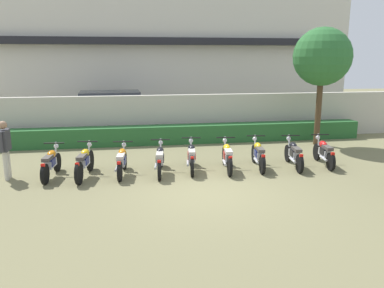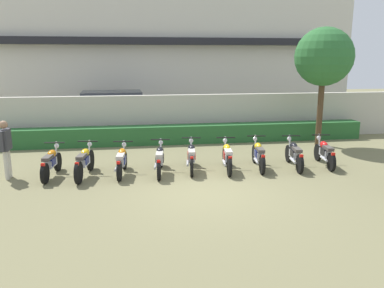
{
  "view_description": "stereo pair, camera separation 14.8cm",
  "coord_description": "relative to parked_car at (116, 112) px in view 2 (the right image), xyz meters",
  "views": [
    {
      "loc": [
        -1.92,
        -9.34,
        3.43
      ],
      "look_at": [
        0.0,
        2.21,
        0.79
      ],
      "focal_mm": 36.15,
      "sensor_mm": 36.0,
      "label": 1
    },
    {
      "loc": [
        -1.78,
        -9.36,
        3.43
      ],
      "look_at": [
        0.0,
        2.21,
        0.79
      ],
      "focal_mm": 36.15,
      "sensor_mm": 36.0,
      "label": 2
    }
  ],
  "objects": [
    {
      "name": "motorcycle_in_row_8",
      "position": [
        6.85,
        -6.98,
        -0.5
      ],
      "size": [
        0.6,
        1.81,
        0.94
      ],
      "rotation": [
        0.0,
        0.0,
        1.43
      ],
      "color": "black",
      "rests_on": "ground"
    },
    {
      "name": "motorcycle_in_row_2",
      "position": [
        0.42,
        -6.99,
        -0.5
      ],
      "size": [
        0.6,
        1.77,
        0.94
      ],
      "rotation": [
        0.0,
        0.0,
        1.46
      ],
      "color": "black",
      "rests_on": "ground"
    },
    {
      "name": "motorcycle_in_row_7",
      "position": [
        5.79,
        -7.02,
        -0.5
      ],
      "size": [
        0.6,
        1.88,
        0.94
      ],
      "rotation": [
        0.0,
        0.0,
        1.43
      ],
      "color": "black",
      "rests_on": "ground"
    },
    {
      "name": "tree_near_inspector",
      "position": [
        8.08,
        -4.06,
        2.49
      ],
      "size": [
        2.23,
        2.23,
        4.56
      ],
      "color": "#4C3823",
      "rests_on": "ground"
    },
    {
      "name": "motorcycle_in_row_1",
      "position": [
        -0.65,
        -7.03,
        -0.48
      ],
      "size": [
        0.6,
        1.96,
        0.98
      ],
      "rotation": [
        0.0,
        0.0,
        1.43
      ],
      "color": "black",
      "rests_on": "ground"
    },
    {
      "name": "motorcycle_in_row_6",
      "position": [
        4.65,
        -6.92,
        -0.49
      ],
      "size": [
        0.6,
        1.91,
        0.95
      ],
      "rotation": [
        0.0,
        0.0,
        1.43
      ],
      "color": "black",
      "rests_on": "ground"
    },
    {
      "name": "inspector_person",
      "position": [
        -2.83,
        -6.84,
        0.07
      ],
      "size": [
        0.23,
        0.68,
        1.69
      ],
      "color": "beige",
      "rests_on": "ground"
    },
    {
      "name": "hedge_row",
      "position": [
        2.58,
        -2.92,
        -0.57
      ],
      "size": [
        15.57,
        0.7,
        0.73
      ],
      "primitive_type": "cube",
      "color": "#28602D",
      "rests_on": "ground"
    },
    {
      "name": "motorcycle_in_row_0",
      "position": [
        -1.61,
        -6.9,
        -0.5
      ],
      "size": [
        0.6,
        1.81,
        0.95
      ],
      "rotation": [
        0.0,
        0.0,
        1.47
      ],
      "color": "black",
      "rests_on": "ground"
    },
    {
      "name": "motorcycle_in_row_5",
      "position": [
        3.61,
        -7.02,
        -0.49
      ],
      "size": [
        0.6,
        1.84,
        0.96
      ],
      "rotation": [
        0.0,
        0.0,
        1.45
      ],
      "color": "black",
      "rests_on": "ground"
    },
    {
      "name": "ground",
      "position": [
        2.58,
        -8.86,
        -0.94
      ],
      "size": [
        60.0,
        60.0,
        0.0
      ],
      "primitive_type": "plane",
      "color": "olive"
    },
    {
      "name": "compound_wall",
      "position": [
        2.58,
        -2.22,
        0.01
      ],
      "size": [
        19.47,
        0.3,
        1.9
      ],
      "primitive_type": "cube",
      "color": "#BCB7A8",
      "rests_on": "ground"
    },
    {
      "name": "motorcycle_in_row_4",
      "position": [
        2.52,
        -6.87,
        -0.49
      ],
      "size": [
        0.6,
        1.82,
        0.96
      ],
      "rotation": [
        0.0,
        0.0,
        1.44
      ],
      "color": "black",
      "rests_on": "ground"
    },
    {
      "name": "building",
      "position": [
        2.58,
        5.21,
        3.05
      ],
      "size": [
        20.49,
        6.5,
        7.98
      ],
      "color": "beige",
      "rests_on": "ground"
    },
    {
      "name": "motorcycle_in_row_3",
      "position": [
        1.55,
        -7.0,
        -0.49
      ],
      "size": [
        0.6,
        1.92,
        0.95
      ],
      "rotation": [
        0.0,
        0.0,
        1.45
      ],
      "color": "black",
      "rests_on": "ground"
    },
    {
      "name": "parked_car",
      "position": [
        0.0,
        0.0,
        0.0
      ],
      "size": [
        4.58,
        2.24,
        1.89
      ],
      "rotation": [
        0.0,
        0.0,
        0.04
      ],
      "color": "silver",
      "rests_on": "ground"
    }
  ]
}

